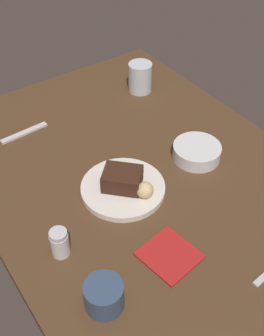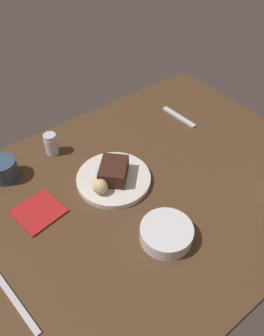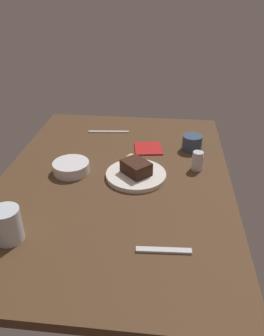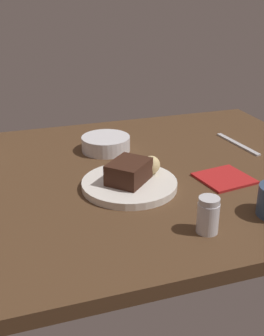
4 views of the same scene
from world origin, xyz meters
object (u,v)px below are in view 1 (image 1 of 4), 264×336
(dessert_plate, at_px, (123,188))
(chocolate_cake_slice, at_px, (122,179))
(coffee_cup, at_px, (104,296))
(salt_shaker, at_px, (60,243))
(side_bowl, at_px, (197,152))
(dessert_spoon, at_px, (24,133))
(bread_roll, at_px, (145,190))
(water_glass, at_px, (140,77))
(folded_napkin, at_px, (169,255))

(dessert_plate, xyz_separation_m, chocolate_cake_slice, (0.00, 0.00, 0.03))
(dessert_plate, bearing_deg, coffee_cup, 139.36)
(dessert_plate, height_order, salt_shaker, salt_shaker)
(side_bowl, xyz_separation_m, dessert_spoon, (0.38, 0.36, -0.02))
(chocolate_cake_slice, relative_size, bread_roll, 2.24)
(water_glass, bearing_deg, side_bowl, 168.85)
(salt_shaker, xyz_separation_m, coffee_cup, (-0.16, -0.01, -0.00))
(salt_shaker, relative_size, dessert_spoon, 0.48)
(bread_roll, distance_m, water_glass, 0.52)
(water_glass, relative_size, coffee_cup, 1.23)
(chocolate_cake_slice, bearing_deg, folded_napkin, 172.89)
(bread_roll, height_order, salt_shaker, salt_shaker)
(folded_napkin, bearing_deg, bread_roll, -17.89)
(water_glass, xyz_separation_m, coffee_cup, (-0.61, 0.53, -0.02))
(dessert_spoon, bearing_deg, bread_roll, -75.75)
(salt_shaker, xyz_separation_m, side_bowl, (0.07, -0.47, -0.02))
(chocolate_cake_slice, relative_size, side_bowl, 0.72)
(salt_shaker, bearing_deg, water_glass, -50.35)
(chocolate_cake_slice, bearing_deg, dessert_spoon, 16.78)
(coffee_cup, bearing_deg, folded_napkin, -84.92)
(chocolate_cake_slice, relative_size, dessert_spoon, 0.65)
(water_glass, relative_size, side_bowl, 0.74)
(dessert_plate, height_order, coffee_cup, coffee_cup)
(folded_napkin, bearing_deg, coffee_cup, 95.08)
(chocolate_cake_slice, xyz_separation_m, bread_roll, (-0.06, -0.03, -0.00))
(side_bowl, bearing_deg, bread_roll, 103.43)
(bread_roll, relative_size, dessert_spoon, 0.29)
(chocolate_cake_slice, relative_size, water_glass, 0.97)
(water_glass, bearing_deg, dessert_plate, 139.07)
(water_glass, bearing_deg, dessert_spoon, 89.61)
(coffee_cup, distance_m, dessert_spoon, 0.63)
(water_glass, relative_size, dessert_spoon, 0.67)
(side_bowl, bearing_deg, salt_shaker, 98.86)
(dessert_plate, distance_m, bread_roll, 0.07)
(dessert_plate, xyz_separation_m, water_glass, (0.37, -0.32, 0.04))
(dessert_plate, xyz_separation_m, coffee_cup, (-0.25, 0.21, 0.02))
(coffee_cup, bearing_deg, dessert_plate, -40.64)
(bread_roll, bearing_deg, salt_shaker, 94.75)
(chocolate_cake_slice, bearing_deg, salt_shaker, 110.62)
(coffee_cup, bearing_deg, dessert_spoon, -9.24)
(side_bowl, relative_size, dessert_spoon, 0.90)
(side_bowl, xyz_separation_m, coffee_cup, (-0.24, 0.46, 0.01))
(salt_shaker, bearing_deg, dessert_spoon, -14.01)
(coffee_cup, bearing_deg, water_glass, -40.82)
(water_glass, bearing_deg, folded_napkin, 149.81)
(chocolate_cake_slice, height_order, salt_shaker, salt_shaker)
(water_glass, bearing_deg, bread_roll, 145.65)
(side_bowl, distance_m, folded_napkin, 0.35)
(water_glass, height_order, dessert_spoon, water_glass)
(side_bowl, height_order, coffee_cup, coffee_cup)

